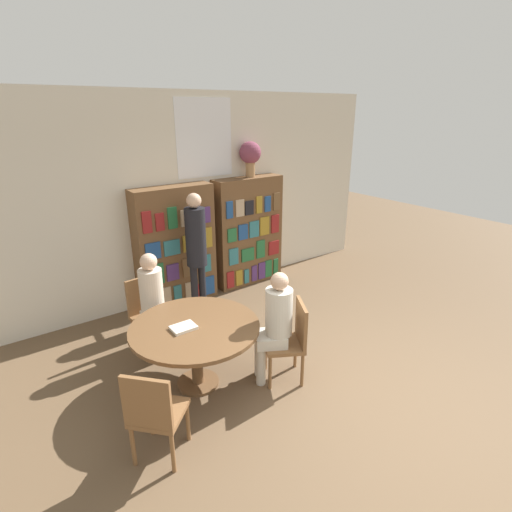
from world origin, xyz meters
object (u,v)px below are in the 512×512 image
at_px(flower_vase, 250,155).
at_px(chair_near_camera, 154,412).
at_px(bookshelf_right, 248,232).
at_px(chair_left_side, 148,310).
at_px(seated_reader_left, 154,298).
at_px(bookshelf_left, 175,247).
at_px(librarian_standing, 196,243).
at_px(seated_reader_right, 275,321).
at_px(chair_far_side, 291,338).
at_px(reading_table, 195,334).

distance_m(flower_vase, chair_near_camera, 4.11).
relative_size(bookshelf_right, chair_left_side, 1.98).
bearing_deg(flower_vase, seated_reader_left, -152.93).
bearing_deg(flower_vase, bookshelf_left, -179.78).
relative_size(seated_reader_left, librarian_standing, 0.72).
height_order(bookshelf_left, chair_near_camera, bookshelf_left).
distance_m(flower_vase, seated_reader_right, 3.00).
height_order(chair_left_side, chair_far_side, same).
bearing_deg(bookshelf_left, seated_reader_left, -126.26).
bearing_deg(librarian_standing, bookshelf_right, 22.50).
bearing_deg(chair_far_side, librarian_standing, 31.91).
relative_size(reading_table, chair_far_side, 1.49).
relative_size(chair_near_camera, chair_far_side, 1.00).
distance_m(bookshelf_left, chair_far_side, 2.42).
xyz_separation_m(chair_left_side, chair_far_side, (0.99, -1.47, 0.00)).
bearing_deg(chair_left_side, bookshelf_right, -163.44).
bearing_deg(librarian_standing, chair_near_camera, -126.04).
relative_size(chair_near_camera, seated_reader_left, 0.71).
height_order(bookshelf_right, chair_left_side, bookshelf_right).
bearing_deg(reading_table, chair_far_side, -29.18).
distance_m(reading_table, chair_left_side, 1.00).
bearing_deg(flower_vase, chair_left_side, -157.02).
bearing_deg(flower_vase, librarian_standing, -158.15).
xyz_separation_m(flower_vase, chair_far_side, (-1.17, -2.39, -1.60)).
height_order(bookshelf_left, bookshelf_right, same).
relative_size(flower_vase, seated_reader_right, 0.44).
relative_size(reading_table, librarian_standing, 0.76).
height_order(chair_near_camera, chair_far_side, same).
bearing_deg(flower_vase, bookshelf_right, -174.55).
distance_m(flower_vase, chair_far_side, 3.10).
height_order(bookshelf_left, librarian_standing, bookshelf_left).
xyz_separation_m(flower_vase, chair_left_side, (-2.16, -0.91, -1.60)).
height_order(reading_table, librarian_standing, librarian_standing).
height_order(bookshelf_right, seated_reader_right, bookshelf_right).
xyz_separation_m(bookshelf_left, librarian_standing, (0.08, -0.50, 0.18)).
bearing_deg(flower_vase, reading_table, -136.99).
bearing_deg(bookshelf_right, chair_near_camera, -136.55).
distance_m(bookshelf_left, flower_vase, 1.81).
bearing_deg(seated_reader_right, chair_near_camera, 130.07).
relative_size(bookshelf_left, chair_left_side, 1.98).
relative_size(chair_left_side, librarian_standing, 0.51).
height_order(chair_near_camera, seated_reader_right, seated_reader_right).
distance_m(reading_table, chair_near_camera, 1.00).
relative_size(chair_near_camera, librarian_standing, 0.51).
xyz_separation_m(seated_reader_left, librarian_standing, (0.88, 0.59, 0.34)).
bearing_deg(seated_reader_left, chair_left_side, -90.00).
bearing_deg(librarian_standing, seated_reader_right, -92.08).
height_order(chair_left_side, seated_reader_right, seated_reader_right).
height_order(reading_table, seated_reader_right, seated_reader_right).
relative_size(bookshelf_left, chair_far_side, 1.98).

